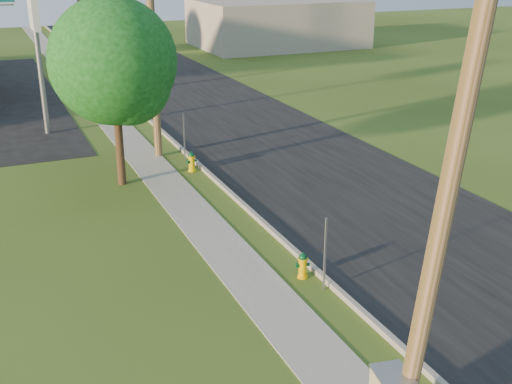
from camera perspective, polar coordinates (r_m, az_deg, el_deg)
road at (r=23.23m, az=8.27°, el=-0.04°), size 8.00×120.00×0.02m
curb at (r=21.49m, az=-0.89°, el=-1.38°), size 0.15×120.00×0.15m
sidewalk at (r=20.96m, az=-5.31°, el=-2.24°), size 1.50×120.00×0.03m
utility_pole_near at (r=10.40m, az=16.85°, el=0.93°), size 1.40×0.32×9.48m
utility_pole_mid at (r=26.42m, az=-9.22°, el=13.50°), size 1.40×0.32×9.80m
utility_pole_far at (r=44.02m, az=-15.39°, el=15.67°), size 1.40×0.32×9.50m
sign_post_near at (r=16.25m, az=6.16°, el=-5.56°), size 0.05×0.04×2.00m
sign_post_mid at (r=26.48m, az=-6.40°, el=4.91°), size 0.05×0.04×2.00m
sign_post_far at (r=38.02m, az=-11.96°, el=9.44°), size 0.05×0.04×2.00m
price_pylon at (r=31.14m, az=-19.14°, el=14.62°), size 0.34×2.04×6.85m
distant_building at (r=59.33m, az=1.87°, el=14.78°), size 14.00×10.00×4.00m
tree_verge at (r=23.24m, az=-12.29°, el=10.86°), size 4.47×4.47×6.78m
hydrant_near at (r=17.08m, az=4.18°, el=-6.52°), size 0.38×0.34×0.74m
hydrant_mid at (r=25.23m, az=-5.74°, el=2.71°), size 0.42×0.38×0.81m
hydrant_far at (r=37.43m, az=-11.81°, el=8.23°), size 0.35×0.31×0.67m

